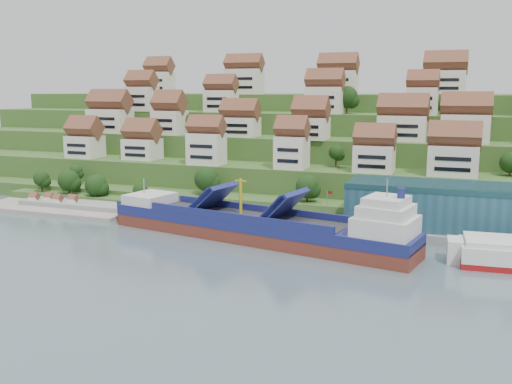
% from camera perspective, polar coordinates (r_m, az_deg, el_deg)
% --- Properties ---
extents(ground, '(300.00, 300.00, 0.00)m').
position_cam_1_polar(ground, '(128.59, -1.87, -4.57)').
color(ground, slate).
rests_on(ground, ground).
extents(quay, '(180.00, 14.00, 2.20)m').
position_cam_1_polar(quay, '(136.39, 8.38, -3.34)').
color(quay, gray).
rests_on(quay, ground).
extents(pebble_beach, '(45.00, 20.00, 1.00)m').
position_cam_1_polar(pebble_beach, '(168.37, -18.75, -1.40)').
color(pebble_beach, gray).
rests_on(pebble_beach, ground).
extents(hillside, '(260.00, 128.00, 31.00)m').
position_cam_1_polar(hillside, '(224.54, 8.39, 4.44)').
color(hillside, '#2D4C1E').
rests_on(hillside, ground).
extents(hillside_village, '(156.77, 62.81, 29.40)m').
position_cam_1_polar(hillside_village, '(182.48, 5.82, 7.60)').
color(hillside_village, silver).
rests_on(hillside_village, ground).
extents(hillside_trees, '(139.31, 62.68, 31.39)m').
position_cam_1_polar(hillside_trees, '(168.61, 1.08, 4.51)').
color(hillside_trees, '#1A3A13').
rests_on(hillside_trees, ground).
extents(warehouse, '(60.00, 15.00, 10.00)m').
position_cam_1_polar(warehouse, '(134.16, 22.10, -1.55)').
color(warehouse, '#245263').
rests_on(warehouse, quay).
extents(flagpole, '(1.28, 0.16, 8.00)m').
position_cam_1_polar(flagpole, '(130.80, 7.16, -1.30)').
color(flagpole, gray).
rests_on(flagpole, quay).
extents(beach_huts, '(14.40, 3.70, 2.20)m').
position_cam_1_polar(beach_huts, '(168.40, -19.58, -0.89)').
color(beach_huts, white).
rests_on(beach_huts, pebble_beach).
extents(cargo_ship, '(72.93, 24.48, 15.92)m').
position_cam_1_polar(cargo_ship, '(124.76, 0.68, -3.57)').
color(cargo_ship, maroon).
rests_on(cargo_ship, ground).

